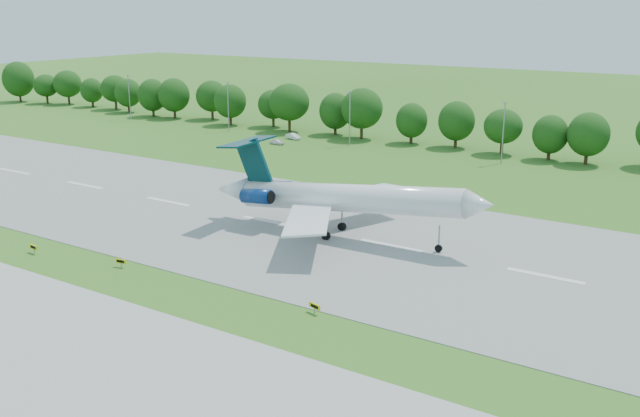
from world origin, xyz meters
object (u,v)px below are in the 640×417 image
(taxi_sign_left, at_px, (34,247))
(service_vehicle_b, at_px, (277,142))
(airliner, at_px, (335,196))
(service_vehicle_a, at_px, (293,136))

(taxi_sign_left, distance_m, service_vehicle_b, 78.47)
(airliner, xyz_separation_m, service_vehicle_a, (-46.68, 56.81, -4.86))
(taxi_sign_left, bearing_deg, service_vehicle_a, 109.17)
(service_vehicle_a, bearing_deg, taxi_sign_left, -150.67)
(airliner, bearing_deg, taxi_sign_left, -140.43)
(service_vehicle_b, bearing_deg, service_vehicle_a, 8.74)
(taxi_sign_left, xyz_separation_m, service_vehicle_a, (-18.52, 83.71, -0.14))
(airliner, height_order, service_vehicle_a, airliner)
(airliner, distance_m, service_vehicle_b, 67.79)
(taxi_sign_left, relative_size, service_vehicle_a, 0.38)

